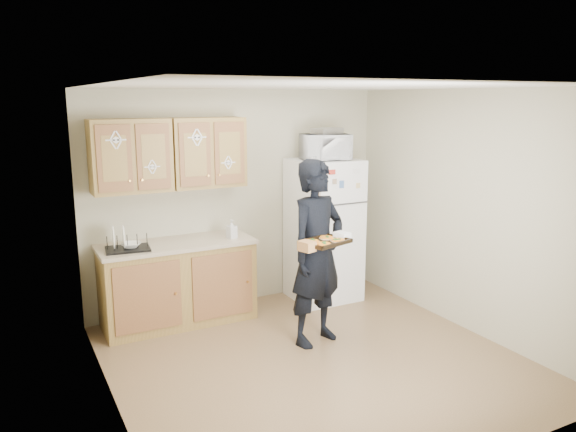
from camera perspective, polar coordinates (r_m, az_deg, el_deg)
The scene contains 23 objects.
floor at distance 5.43m, azimuth 2.73°, elevation -14.40°, with size 3.60×3.60×0.00m, color brown.
ceiling at distance 4.87m, azimuth 3.02°, elevation 13.02°, with size 3.60×3.60×0.00m, color white.
wall_back at distance 6.58m, azimuth -5.09°, elevation 1.75°, with size 3.60×0.04×2.50m, color #B7B094.
wall_front at distance 3.63m, azimuth 17.53°, elevation -7.20°, with size 3.60×0.04×2.50m, color #B7B094.
wall_left at distance 4.40m, azimuth -17.85°, elevation -3.88°, with size 0.04×3.60×2.50m, color #B7B094.
wall_right at distance 6.09m, azimuth 17.62°, elevation 0.42°, with size 0.04×3.60×2.50m, color #B7B094.
refrigerator at distance 6.76m, azimuth 3.64°, elevation -1.41°, with size 0.75×0.70×1.70m, color white.
base_cabinet at distance 6.22m, azimuth -11.10°, elevation -6.84°, with size 1.60×0.60×0.86m, color brown.
countertop at distance 6.09m, azimuth -11.27°, elevation -2.82°, with size 1.64×0.64×0.04m, color #BAA88F.
upper_cab_left at distance 5.96m, azimuth -15.71°, elevation 5.89°, with size 0.80×0.33×0.75m, color brown.
upper_cab_right at distance 6.18m, azimuth -8.23°, elevation 6.40°, with size 0.80×0.33×0.75m, color brown.
cereal_box at distance 7.41m, azimuth 6.04°, elevation -5.81°, with size 0.20×0.07×0.32m, color gold.
person at distance 5.50m, azimuth 2.98°, elevation -3.78°, with size 0.67×0.44×1.84m, color black.
baking_tray at distance 5.17m, azimuth 3.78°, elevation -2.70°, with size 0.43×0.31×0.04m, color black.
pizza_front_left at distance 5.05m, azimuth 3.63°, elevation -2.86°, with size 0.14×0.14×0.02m, color orange.
pizza_front_right at distance 5.20m, azimuth 5.09°, elevation -2.46°, with size 0.14×0.14×0.02m, color orange.
pizza_back_left at distance 5.14m, azimuth 2.46°, elevation -2.58°, with size 0.14×0.14×0.02m, color orange.
pizza_back_right at distance 5.29m, azimuth 3.92°, elevation -2.20°, with size 0.14×0.14×0.02m, color orange.
microwave at distance 6.55m, azimuth 3.81°, elevation 7.01°, with size 0.54×0.36×0.30m, color white.
foil_pan at distance 6.58m, azimuth 3.97°, elevation 8.62°, with size 0.33×0.23×0.07m, color #BBBCC2.
dish_rack at distance 5.88m, azimuth -16.01°, elevation -2.51°, with size 0.43×0.32×0.17m, color black.
bowl at distance 5.90m, azimuth -15.63°, elevation -2.86°, with size 0.19×0.19×0.05m, color white.
soap_bottle at distance 6.15m, azimuth -5.75°, elevation -1.33°, with size 0.09×0.09×0.20m, color white.
Camera 1 is at (-2.47, -4.19, 2.40)m, focal length 35.00 mm.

